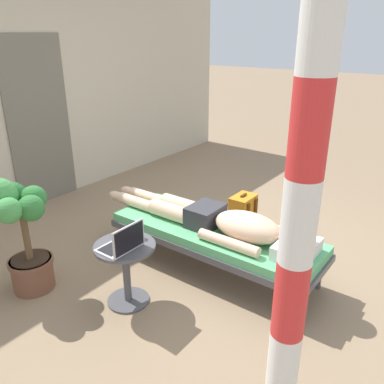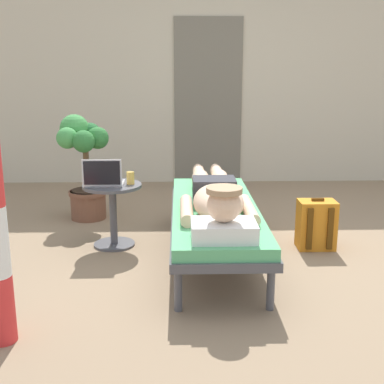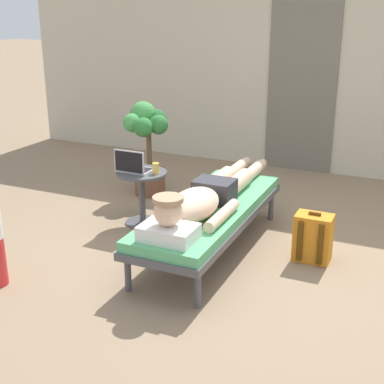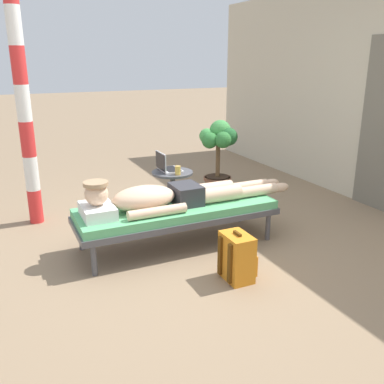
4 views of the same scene
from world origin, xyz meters
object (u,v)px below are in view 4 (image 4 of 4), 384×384
Objects in this scene: lounge_chair at (177,212)px; laptop at (166,166)px; side_table at (173,185)px; backpack at (237,257)px; person_reclining at (167,196)px; porch_post at (23,103)px; drink_glass at (178,170)px; potted_plant at (218,155)px.

laptop reaches higher than lounge_chair.
side_table reaches higher than backpack.
person_reclining is 0.82× the size of porch_post.
porch_post is at bearing -135.56° from lounge_chair.
drink_glass is 1.56m from backpack.
potted_plant is at bearing 137.34° from lounge_chair.
person_reclining is 4.15× the size of side_table.
laptop is at bearing 158.90° from person_reclining.
backpack is (0.85, 0.19, -0.15)m from lounge_chair.
lounge_chair is 1.99m from porch_post.
lounge_chair is 6.37× the size of laptop.
drink_glass is 1.78m from porch_post.
drink_glass is at bearing 175.90° from backpack.
person_reclining reaches higher than side_table.
lounge_chair is at bearing -15.23° from laptop.
potted_plant is (-1.19, 1.09, 0.22)m from lounge_chair.
backpack reaches higher than lounge_chair.
laptop is 0.12× the size of porch_post.
porch_post is (-0.57, -1.51, 0.76)m from drink_glass.
person_reclining is at bearing -161.18° from backpack.
porch_post is at bearing -146.07° from backpack.
porch_post is at bearing -105.55° from side_table.
porch_post is (-1.23, -1.11, 0.81)m from person_reclining.
side_table is 1.69× the size of laptop.
porch_post reaches higher than lounge_chair.
laptop reaches higher than person_reclining.
lounge_chair is 0.20m from person_reclining.
side_table is at bearing 176.50° from backpack.
potted_plant is 0.38× the size of porch_post.
laptop reaches higher than drink_glass.
backpack is at bearing 12.56° from lounge_chair.
side_table is 5.15× the size of drink_glass.
side_table is 0.20× the size of porch_post.
potted_plant is (-0.31, 0.85, -0.02)m from laptop.
backpack is at bearing -24.00° from potted_plant.
person_reclining is at bearing -25.50° from side_table.
potted_plant is at bearing 109.86° from laptop.
backpack is (1.51, -0.11, -0.38)m from drink_glass.
laptop reaches higher than side_table.
side_table is 0.24m from laptop.
porch_post is (-0.05, -2.30, 0.77)m from potted_plant.
lounge_chair is 3.77× the size of side_table.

